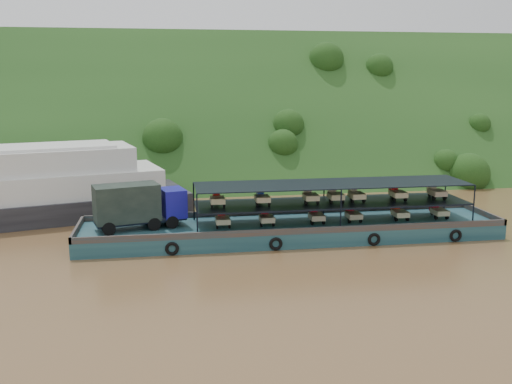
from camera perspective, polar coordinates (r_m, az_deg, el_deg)
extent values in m
plane|color=brown|center=(49.13, 2.86, -4.27)|extent=(160.00, 160.00, 0.00)
cube|color=#193A15|center=(83.91, -2.20, 2.31)|extent=(140.00, 39.60, 39.60)
cube|color=#123541|center=(48.22, 3.53, -3.85)|extent=(35.00, 7.00, 1.20)
cube|color=#592D19|center=(51.23, 2.72, -1.94)|extent=(35.00, 0.20, 0.50)
cube|color=#592D19|center=(44.80, 4.49, -3.93)|extent=(35.00, 0.20, 0.50)
cube|color=#592D19|center=(54.43, 21.74, -1.96)|extent=(0.20, 7.00, 0.50)
cube|color=#592D19|center=(47.44, -17.48, -3.56)|extent=(0.20, 7.00, 0.50)
torus|color=black|center=(43.73, -8.39, -5.63)|extent=(1.06, 0.26, 1.06)
torus|color=black|center=(44.50, 2.00, -5.21)|extent=(1.06, 0.26, 1.06)
torus|color=black|center=(46.64, 11.73, -4.66)|extent=(1.06, 0.26, 1.06)
torus|color=black|center=(49.52, 19.35, -4.14)|extent=(1.06, 0.26, 1.06)
cylinder|color=black|center=(45.81, -14.52, -3.56)|extent=(1.11, 0.62, 1.05)
cylinder|color=black|center=(47.93, -14.95, -2.92)|extent=(1.11, 0.62, 1.05)
cylinder|color=black|center=(46.46, -10.16, -3.16)|extent=(1.11, 0.62, 1.05)
cylinder|color=black|center=(48.55, -10.78, -2.55)|extent=(1.11, 0.62, 1.05)
cylinder|color=black|center=(46.81, -8.41, -2.99)|extent=(1.11, 0.62, 1.05)
cylinder|color=black|center=(48.89, -9.10, -2.39)|extent=(1.11, 0.62, 1.05)
cube|color=black|center=(47.29, -11.48, -2.75)|extent=(7.51, 4.05, 0.21)
cube|color=navy|center=(47.64, -8.32, -1.04)|extent=(2.37, 2.90, 2.32)
cube|color=black|center=(47.79, -7.30, -0.46)|extent=(0.59, 2.05, 0.95)
cube|color=black|center=(46.75, -12.81, -1.05)|extent=(5.53, 3.72, 2.95)
cube|color=black|center=(48.55, 7.60, -1.07)|extent=(23.00, 5.00, 0.12)
cube|color=black|center=(48.22, 7.65, 0.83)|extent=(23.00, 5.00, 0.08)
cylinder|color=black|center=(44.19, -5.91, -2.29)|extent=(0.12, 0.12, 3.30)
cylinder|color=black|center=(49.06, -6.24, -0.92)|extent=(0.12, 0.12, 3.30)
cylinder|color=black|center=(46.22, 8.48, -1.75)|extent=(0.12, 0.12, 3.30)
cylinder|color=black|center=(50.89, 6.80, -0.48)|extent=(0.12, 0.12, 3.30)
cylinder|color=black|center=(50.84, 20.95, -1.18)|extent=(0.12, 0.12, 3.30)
cylinder|color=black|center=(55.12, 18.38, -0.07)|extent=(0.12, 0.12, 3.30)
cylinder|color=black|center=(48.12, -3.52, -2.82)|extent=(0.12, 0.52, 0.52)
cylinder|color=black|center=(46.34, -3.92, -3.38)|extent=(0.14, 0.52, 0.52)
cylinder|color=black|center=(46.43, -2.68, -3.34)|extent=(0.14, 0.52, 0.52)
cube|color=beige|center=(46.63, -3.35, -2.85)|extent=(1.15, 1.50, 0.44)
cube|color=red|center=(47.70, -3.49, -2.30)|extent=(0.55, 0.80, 0.80)
cube|color=red|center=(47.39, -3.47, -1.77)|extent=(0.50, 0.10, 0.10)
cylinder|color=black|center=(48.59, 0.78, -2.66)|extent=(0.12, 0.52, 0.52)
cylinder|color=black|center=(46.79, 0.55, -3.21)|extent=(0.14, 0.52, 0.52)
cylinder|color=black|center=(46.96, 1.75, -3.16)|extent=(0.14, 0.52, 0.52)
cube|color=beige|center=(47.12, 1.08, -2.68)|extent=(1.15, 1.50, 0.44)
cube|color=#B70C17|center=(48.18, 0.84, -2.14)|extent=(0.55, 0.80, 0.80)
cube|color=#B70C17|center=(47.87, 0.88, -1.62)|extent=(0.50, 0.10, 0.10)
cylinder|color=black|center=(49.47, 5.64, -2.46)|extent=(0.12, 0.52, 0.52)
cylinder|color=black|center=(47.66, 5.61, -2.99)|extent=(0.14, 0.52, 0.52)
cylinder|color=black|center=(47.92, 6.77, -2.94)|extent=(0.14, 0.52, 0.52)
cube|color=#C4B28A|center=(48.03, 6.09, -2.47)|extent=(1.15, 1.50, 0.44)
cube|color=red|center=(49.07, 5.74, -1.95)|extent=(0.55, 0.80, 0.80)
cube|color=red|center=(48.77, 5.82, -1.43)|extent=(0.50, 0.10, 0.10)
cylinder|color=black|center=(50.38, 9.21, -2.30)|extent=(0.12, 0.52, 0.52)
cylinder|color=black|center=(48.56, 9.31, -2.82)|extent=(0.14, 0.52, 0.52)
cylinder|color=black|center=(48.88, 10.42, -2.76)|extent=(0.14, 0.52, 0.52)
cube|color=tan|center=(48.96, 9.75, -2.31)|extent=(1.15, 1.50, 0.44)
cube|color=red|center=(49.98, 9.33, -1.80)|extent=(0.55, 0.80, 0.80)
cube|color=red|center=(49.68, 9.42, -1.29)|extent=(0.50, 0.10, 0.10)
cylinder|color=black|center=(51.81, 13.59, -2.09)|extent=(0.12, 0.52, 0.52)
cylinder|color=black|center=(50.01, 13.84, -2.59)|extent=(0.14, 0.52, 0.52)
cylinder|color=black|center=(50.40, 14.89, -2.53)|extent=(0.14, 0.52, 0.52)
cube|color=beige|center=(50.44, 14.23, -2.09)|extent=(1.15, 1.50, 0.44)
cube|color=red|center=(51.43, 13.74, -1.60)|extent=(0.55, 0.80, 0.80)
cube|color=red|center=(51.14, 13.85, -1.11)|extent=(0.50, 0.10, 0.10)
cylinder|color=black|center=(53.30, 17.19, -1.91)|extent=(0.12, 0.52, 0.52)
cylinder|color=black|center=(51.51, 17.57, -2.39)|extent=(0.14, 0.52, 0.52)
cylinder|color=black|center=(51.96, 18.55, -2.33)|extent=(0.14, 0.52, 0.52)
cube|color=beige|center=(51.96, 17.91, -1.90)|extent=(1.15, 1.50, 0.44)
cube|color=#B30B24|center=(52.92, 17.37, -1.44)|extent=(0.55, 0.80, 0.80)
cube|color=#B30B24|center=(52.64, 17.49, -0.95)|extent=(0.50, 0.10, 0.10)
cylinder|color=black|center=(47.69, -4.03, -0.83)|extent=(0.12, 0.52, 0.52)
cylinder|color=black|center=(45.90, -4.45, -1.33)|extent=(0.14, 0.52, 0.52)
cylinder|color=black|center=(45.98, -3.21, -1.28)|extent=(0.14, 0.52, 0.52)
cube|color=#C2BC89|center=(46.20, -3.87, -0.80)|extent=(1.15, 1.50, 0.44)
cube|color=#B2130B|center=(47.29, -4.00, -0.29)|extent=(0.55, 0.80, 0.80)
cube|color=#B2130B|center=(46.99, -3.99, 0.25)|extent=(0.50, 0.10, 0.10)
cylinder|color=black|center=(48.14, 0.34, -0.69)|extent=(0.12, 0.52, 0.52)
cylinder|color=black|center=(46.32, 0.10, -1.17)|extent=(0.14, 0.52, 0.52)
cylinder|color=black|center=(46.49, 1.31, -1.13)|extent=(0.14, 0.52, 0.52)
cube|color=beige|center=(46.67, 0.63, -0.65)|extent=(1.15, 1.50, 0.44)
cube|color=#193898|center=(47.74, 0.40, -0.15)|extent=(0.55, 0.80, 0.80)
cube|color=#193898|center=(47.45, 0.44, 0.39)|extent=(0.50, 0.10, 0.10)
cylinder|color=black|center=(48.96, 5.07, -0.53)|extent=(0.12, 0.52, 0.52)
cylinder|color=black|center=(47.13, 5.01, -1.00)|extent=(0.14, 0.52, 0.52)
cylinder|color=black|center=(47.38, 6.19, -0.95)|extent=(0.14, 0.52, 0.52)
cube|color=#BCB385|center=(47.51, 5.50, -0.48)|extent=(1.15, 1.50, 0.44)
cube|color=#C4AF8A|center=(48.57, 5.17, 0.00)|extent=(0.55, 0.80, 0.80)
cube|color=#C4AF8A|center=(48.28, 5.24, 0.53)|extent=(0.50, 0.10, 0.10)
cylinder|color=black|center=(50.07, 9.50, -0.37)|extent=(0.12, 0.52, 0.52)
cylinder|color=black|center=(48.24, 9.61, -0.83)|extent=(0.14, 0.52, 0.52)
cylinder|color=black|center=(48.57, 10.73, -0.78)|extent=(0.14, 0.52, 0.52)
cube|color=#C8BE8D|center=(48.66, 10.05, -0.33)|extent=(1.15, 1.50, 0.44)
cube|color=#C7BE8C|center=(49.69, 9.63, 0.14)|extent=(0.55, 0.80, 0.80)
cube|color=#C7BE8C|center=(49.41, 9.72, 0.67)|extent=(0.50, 0.10, 0.10)
cylinder|color=black|center=(51.35, 13.41, -0.24)|extent=(0.12, 0.52, 0.52)
cylinder|color=black|center=(49.53, 13.66, -0.67)|extent=(0.14, 0.52, 0.52)
cylinder|color=black|center=(49.92, 14.72, -0.63)|extent=(0.14, 0.52, 0.52)
cube|color=beige|center=(49.97, 14.05, -0.19)|extent=(1.15, 1.50, 0.44)
cube|color=red|center=(50.98, 13.56, 0.27)|extent=(0.55, 0.80, 0.80)
cube|color=red|center=(50.70, 13.67, 0.78)|extent=(0.50, 0.10, 0.10)
cylinder|color=black|center=(52.80, 16.98, -0.11)|extent=(0.12, 0.52, 0.52)
cylinder|color=black|center=(51.00, 17.35, -0.53)|extent=(0.14, 0.52, 0.52)
cylinder|color=black|center=(51.45, 18.35, -0.49)|extent=(0.14, 0.52, 0.52)
cube|color=tan|center=(51.46, 17.70, -0.06)|extent=(1.15, 1.50, 0.44)
cube|color=beige|center=(52.43, 17.15, 0.38)|extent=(0.55, 0.80, 0.80)
cube|color=beige|center=(52.17, 17.28, 0.88)|extent=(0.50, 0.10, 0.10)
cylinder|color=black|center=(49.52, 7.48, -0.44)|extent=(0.12, 0.52, 0.52)
cylinder|color=black|center=(47.69, 7.51, -0.90)|extent=(0.14, 0.52, 0.52)
cylinder|color=black|center=(47.98, 8.66, -0.86)|extent=(0.14, 0.52, 0.52)
cube|color=#BCB385|center=(48.09, 7.98, -0.40)|extent=(1.15, 1.50, 0.44)
cube|color=#C4AF8A|center=(49.13, 7.59, 0.08)|extent=(0.55, 0.80, 0.80)
cube|color=#C4AF8A|center=(48.85, 7.68, 0.61)|extent=(0.50, 0.10, 0.10)
cube|color=black|center=(58.20, -24.05, -1.73)|extent=(35.51, 17.22, 2.07)
cube|color=silver|center=(57.77, -24.23, 0.43)|extent=(30.30, 15.05, 2.41)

